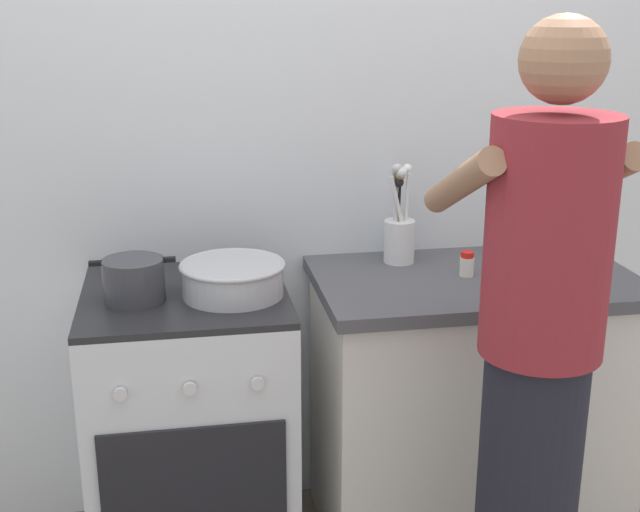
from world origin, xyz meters
name	(u,v)px	position (x,y,z in m)	size (l,w,h in m)	color
back_wall	(345,148)	(0.20, 0.50, 1.25)	(3.20, 0.10, 2.50)	silver
countertop	(469,405)	(0.55, 0.15, 0.45)	(1.00, 0.60, 0.90)	silver
stove_range	(191,429)	(-0.35, 0.15, 0.45)	(0.60, 0.62, 0.90)	silver
pot	(134,280)	(-0.49, 0.11, 0.96)	(0.24, 0.17, 0.12)	#38383D
mixing_bowl	(233,277)	(-0.21, 0.10, 0.95)	(0.31, 0.31, 0.10)	#B7B7BC
utensil_crock	(399,231)	(0.35, 0.33, 1.00)	(0.10, 0.10, 0.33)	silver
spice_bottle	(467,264)	(0.52, 0.15, 0.94)	(0.04, 0.04, 0.08)	silver
oil_bottle	(551,242)	(0.80, 0.17, 0.99)	(0.06, 0.06, 0.22)	gold
person	(537,366)	(0.50, -0.43, 0.86)	(0.41, 0.50, 1.70)	black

